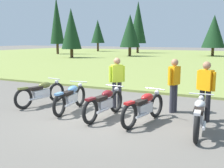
{
  "coord_description": "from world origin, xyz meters",
  "views": [
    {
      "loc": [
        3.7,
        -6.86,
        2.26
      ],
      "look_at": [
        0.0,
        0.6,
        0.9
      ],
      "focal_mm": 44.05,
      "sensor_mm": 36.0,
      "label": 1
    }
  ],
  "objects_px": {
    "motorcycle_maroon": "(105,103)",
    "rider_with_back_turned": "(117,80)",
    "rider_near_row_end": "(206,88)",
    "rider_checking_bike": "(174,82)",
    "motorcycle_silver": "(199,116)",
    "motorcycle_olive": "(41,93)",
    "motorcycle_sky_blue": "(71,97)",
    "motorcycle_red": "(144,107)"
  },
  "relations": [
    {
      "from": "rider_near_row_end",
      "to": "rider_checking_bike",
      "type": "relative_size",
      "value": 1.0
    },
    {
      "from": "motorcycle_silver",
      "to": "rider_near_row_end",
      "type": "height_order",
      "value": "rider_near_row_end"
    },
    {
      "from": "rider_checking_bike",
      "to": "motorcycle_silver",
      "type": "bearing_deg",
      "value": -58.03
    },
    {
      "from": "motorcycle_olive",
      "to": "motorcycle_maroon",
      "type": "xyz_separation_m",
      "value": [
        2.7,
        -0.41,
        0.0
      ]
    },
    {
      "from": "motorcycle_maroon",
      "to": "rider_near_row_end",
      "type": "height_order",
      "value": "rider_near_row_end"
    },
    {
      "from": "motorcycle_maroon",
      "to": "motorcycle_red",
      "type": "distance_m",
      "value": 1.2
    },
    {
      "from": "motorcycle_olive",
      "to": "rider_checking_bike",
      "type": "bearing_deg",
      "value": 14.11
    },
    {
      "from": "rider_near_row_end",
      "to": "motorcycle_olive",
      "type": "bearing_deg",
      "value": -174.41
    },
    {
      "from": "motorcycle_olive",
      "to": "motorcycle_silver",
      "type": "height_order",
      "value": "same"
    },
    {
      "from": "motorcycle_olive",
      "to": "motorcycle_sky_blue",
      "type": "bearing_deg",
      "value": -8.8
    },
    {
      "from": "motorcycle_sky_blue",
      "to": "motorcycle_silver",
      "type": "distance_m",
      "value": 4.0
    },
    {
      "from": "rider_with_back_turned",
      "to": "motorcycle_olive",
      "type": "bearing_deg",
      "value": -162.57
    },
    {
      "from": "motorcycle_olive",
      "to": "motorcycle_maroon",
      "type": "bearing_deg",
      "value": -8.61
    },
    {
      "from": "motorcycle_olive",
      "to": "rider_near_row_end",
      "type": "height_order",
      "value": "rider_near_row_end"
    },
    {
      "from": "motorcycle_sky_blue",
      "to": "rider_checking_bike",
      "type": "bearing_deg",
      "value": 23.77
    },
    {
      "from": "motorcycle_olive",
      "to": "motorcycle_silver",
      "type": "bearing_deg",
      "value": -6.03
    },
    {
      "from": "motorcycle_olive",
      "to": "motorcycle_sky_blue",
      "type": "relative_size",
      "value": 0.99
    },
    {
      "from": "motorcycle_red",
      "to": "rider_with_back_turned",
      "type": "distance_m",
      "value": 1.86
    },
    {
      "from": "motorcycle_olive",
      "to": "rider_near_row_end",
      "type": "xyz_separation_m",
      "value": [
        5.34,
        0.52,
        0.51
      ]
    },
    {
      "from": "rider_with_back_turned",
      "to": "rider_checking_bike",
      "type": "distance_m",
      "value": 1.83
    },
    {
      "from": "motorcycle_maroon",
      "to": "motorcycle_silver",
      "type": "distance_m",
      "value": 2.67
    },
    {
      "from": "motorcycle_maroon",
      "to": "motorcycle_silver",
      "type": "bearing_deg",
      "value": -3.4
    },
    {
      "from": "motorcycle_olive",
      "to": "rider_checking_bike",
      "type": "distance_m",
      "value": 4.5
    },
    {
      "from": "motorcycle_maroon",
      "to": "motorcycle_red",
      "type": "xyz_separation_m",
      "value": [
        1.19,
        0.04,
        0.0
      ]
    },
    {
      "from": "motorcycle_sky_blue",
      "to": "rider_with_back_turned",
      "type": "bearing_deg",
      "value": 41.26
    },
    {
      "from": "motorcycle_olive",
      "to": "rider_checking_bike",
      "type": "height_order",
      "value": "rider_checking_bike"
    },
    {
      "from": "rider_with_back_turned",
      "to": "rider_checking_bike",
      "type": "relative_size",
      "value": 1.0
    },
    {
      "from": "rider_near_row_end",
      "to": "rider_with_back_turned",
      "type": "distance_m",
      "value": 2.83
    },
    {
      "from": "motorcycle_sky_blue",
      "to": "motorcycle_maroon",
      "type": "height_order",
      "value": "same"
    },
    {
      "from": "motorcycle_sky_blue",
      "to": "motorcycle_maroon",
      "type": "relative_size",
      "value": 1.0
    },
    {
      "from": "motorcycle_sky_blue",
      "to": "motorcycle_silver",
      "type": "relative_size",
      "value": 1.0
    },
    {
      "from": "motorcycle_red",
      "to": "rider_near_row_end",
      "type": "relative_size",
      "value": 1.24
    },
    {
      "from": "rider_with_back_turned",
      "to": "motorcycle_silver",
      "type": "bearing_deg",
      "value": -25.55
    },
    {
      "from": "motorcycle_sky_blue",
      "to": "rider_near_row_end",
      "type": "xyz_separation_m",
      "value": [
        3.97,
        0.74,
        0.51
      ]
    },
    {
      "from": "rider_with_back_turned",
      "to": "motorcycle_maroon",
      "type": "bearing_deg",
      "value": -81.8
    },
    {
      "from": "motorcycle_sky_blue",
      "to": "rider_near_row_end",
      "type": "distance_m",
      "value": 4.06
    },
    {
      "from": "motorcycle_silver",
      "to": "motorcycle_sky_blue",
      "type": "bearing_deg",
      "value": 174.93
    },
    {
      "from": "motorcycle_maroon",
      "to": "motorcycle_red",
      "type": "height_order",
      "value": "same"
    },
    {
      "from": "motorcycle_red",
      "to": "rider_checking_bike",
      "type": "relative_size",
      "value": 1.24
    },
    {
      "from": "motorcycle_silver",
      "to": "rider_with_back_turned",
      "type": "xyz_separation_m",
      "value": [
        -2.84,
        1.36,
        0.51
      ]
    },
    {
      "from": "motorcycle_maroon",
      "to": "rider_with_back_turned",
      "type": "relative_size",
      "value": 1.26
    },
    {
      "from": "rider_near_row_end",
      "to": "rider_with_back_turned",
      "type": "height_order",
      "value": "same"
    }
  ]
}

